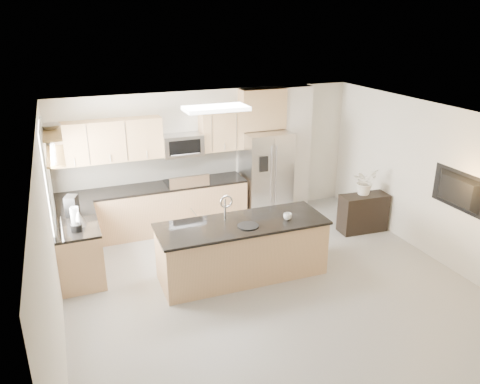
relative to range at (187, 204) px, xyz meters
name	(u,v)px	position (x,y,z in m)	size (l,w,h in m)	color
floor	(279,297)	(0.60, -2.92, -0.47)	(6.50, 6.50, 0.00)	#979590
ceiling	(285,124)	(0.60, -2.92, 2.13)	(6.00, 6.50, 0.02)	white
wall_back	(210,156)	(0.60, 0.33, 0.83)	(6.00, 0.02, 2.60)	silver
wall_front	(465,372)	(0.60, -6.17, 0.83)	(6.00, 0.02, 2.60)	silver
wall_left	(51,254)	(-2.40, -2.92, 0.83)	(0.02, 6.50, 2.60)	silver
wall_right	(449,189)	(3.60, -2.92, 0.83)	(0.02, 6.50, 2.60)	silver
back_counter	(155,208)	(-0.63, 0.01, 0.00)	(3.55, 0.66, 1.44)	tan
left_counter	(79,246)	(-2.07, -1.07, -0.01)	(0.66, 1.50, 0.92)	tan
range	(187,204)	(0.00, 0.00, 0.00)	(0.76, 0.64, 1.14)	black
upper_cabinets	(144,138)	(-0.70, 0.16, 1.35)	(3.50, 0.33, 0.75)	tan
microwave	(182,145)	(0.00, 0.12, 1.16)	(0.76, 0.40, 0.40)	#B3B3B5
refrigerator	(265,175)	(1.66, -0.05, 0.42)	(0.92, 0.78, 1.78)	#B3B3B5
partition_column	(294,149)	(2.42, 0.18, 0.83)	(0.60, 0.30, 2.60)	silver
window	(48,178)	(-2.38, -1.07, 1.18)	(0.04, 1.15, 1.65)	white
shelf_lower	(54,156)	(-2.25, -0.97, 1.48)	(0.30, 1.20, 0.04)	brown
shelf_upper	(50,132)	(-2.25, -0.97, 1.85)	(0.30, 1.20, 0.04)	brown
ceiling_fixture	(216,108)	(0.20, -1.32, 2.09)	(1.00, 0.50, 0.06)	white
island	(242,249)	(0.32, -2.13, -0.01)	(2.67, 0.99, 1.34)	tan
credenza	(363,213)	(3.11, -1.42, -0.11)	(0.92, 0.39, 0.73)	black
cup	(288,216)	(1.03, -2.27, 0.50)	(0.13, 0.13, 0.11)	white
platter	(248,226)	(0.36, -2.29, 0.45)	(0.33, 0.33, 0.02)	black
blender	(76,221)	(-2.07, -1.51, 0.61)	(0.16, 0.16, 0.38)	black
kettle	(79,218)	(-2.02, -1.31, 0.57)	(0.22, 0.22, 0.27)	#B3B3B5
coffee_maker	(72,206)	(-2.09, -0.88, 0.61)	(0.24, 0.26, 0.33)	black
bowl	(50,126)	(-2.25, -0.85, 1.91)	(0.39, 0.39, 0.09)	#B3B3B5
flower_vase	(365,175)	(3.13, -1.36, 0.64)	(0.68, 0.59, 0.75)	silver
television	(455,191)	(3.51, -3.12, 0.88)	(1.08, 0.14, 0.62)	black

